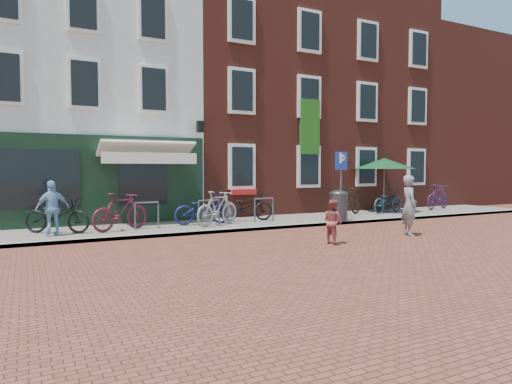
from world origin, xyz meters
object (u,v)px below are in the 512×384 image
parking_sign (341,173)px  boy (333,222)px  bicycle_2 (203,209)px  bicycle_5 (348,201)px  bicycle_1 (121,212)px  parasol (384,162)px  bicycle_3 (218,208)px  bicycle_6 (388,201)px  woman (409,205)px  bicycle_0 (57,215)px  litter_bin (339,204)px  bicycle_7 (438,197)px  cafe_person (53,208)px  bicycle_4 (246,207)px

parking_sign → boy: (-3.18, -3.77, -1.19)m
bicycle_2 → bicycle_5: size_ratio=1.03×
parking_sign → bicycle_5: (1.07, 0.94, -1.10)m
parking_sign → bicycle_1: (-7.69, 0.46, -1.10)m
parasol → bicycle_1: bearing=-175.4°
bicycle_3 → bicycle_6: 7.79m
parasol → bicycle_6: 1.71m
parasol → bicycle_3: 8.24m
woman → bicycle_1: woman is taller
bicycle_0 → bicycle_6: size_ratio=1.00×
litter_bin → woman: (0.08, -3.16, 0.18)m
litter_bin → bicycle_7: litter_bin is taller
boy → bicycle_2: (-1.84, 4.54, 0.03)m
cafe_person → bicycle_3: 4.82m
cafe_person → parasol: bearing=167.9°
bicycle_4 → bicycle_7: 9.51m
parasol → bicycle_2: (-8.34, -0.59, -1.62)m
woman → boy: size_ratio=1.53×
cafe_person → bicycle_0: bearing=-122.3°
parasol → bicycle_7: (2.87, -0.33, -1.56)m
boy → bicycle_1: bearing=37.9°
parasol → boy: bearing=-141.7°
parasol → woman: bearing=-126.5°
litter_bin → parking_sign: 1.24m
cafe_person → litter_bin: bearing=158.6°
woman → bicycle_0: size_ratio=0.91×
cafe_person → bicycle_0: size_ratio=0.79×
bicycle_4 → woman: bearing=-138.8°
cafe_person → boy: bearing=130.6°
litter_bin → bicycle_6: 3.75m
woman → bicycle_6: woman is taller
parking_sign → bicycle_0: 9.48m
boy → bicycle_4: (-0.14, 4.76, 0.03)m
parasol → woman: (-3.68, -4.97, -1.35)m
parking_sign → bicycle_0: (-9.38, 0.75, -1.16)m
bicycle_1 → bicycle_4: size_ratio=0.97×
parasol → bicycle_4: size_ratio=1.33×
litter_bin → woman: woman is taller
parking_sign → bicycle_2: parking_sign is taller
litter_bin → cafe_person: size_ratio=0.76×
litter_bin → bicycle_2: 4.74m
litter_bin → bicycle_5: litter_bin is taller
bicycle_5 → boy: bearing=121.3°
parasol → cafe_person: size_ratio=1.69×
bicycle_0 → bicycle_5: 10.45m
cafe_person → parking_sign: bearing=161.5°
bicycle_5 → bicycle_7: bearing=-105.7°
parasol → bicycle_4: bearing=-176.8°
bicycle_0 → bicycle_2: 4.35m
parking_sign → bicycle_4: parking_sign is taller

